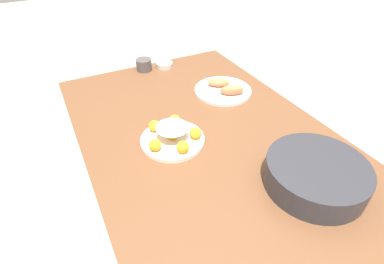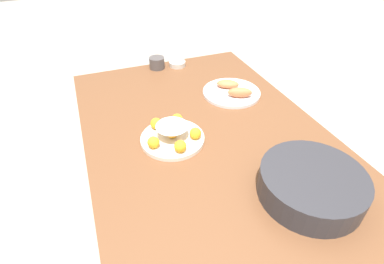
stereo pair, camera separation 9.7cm
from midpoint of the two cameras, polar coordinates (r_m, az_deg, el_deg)
The scene contains 7 objects.
ground_plane at distance 1.72m, azimuth 4.39°, elevation -21.32°, with size 12.00×12.00×0.00m, color #B2A899.
dining_table at distance 1.21m, azimuth 5.85°, elevation -4.95°, with size 1.49×0.92×0.74m.
cake_plate at distance 1.13m, azimuth -1.30°, elevation -0.67°, with size 0.24×0.24×0.08m.
serving_bowl at distance 1.00m, azimuth 24.47°, elevation -9.06°, with size 0.32×0.32×0.09m.
sauce_bowl at distance 1.70m, azimuth -1.14°, elevation 12.88°, with size 0.09×0.09×0.03m.
seafood_platter at distance 1.44m, azimuth 9.59°, elevation 7.61°, with size 0.27×0.27×0.06m.
cup_far at distance 1.67m, azimuth -5.02°, elevation 12.95°, with size 0.08×0.08×0.06m.
Camera 2 is at (0.80, -0.39, 1.47)m, focal length 28.00 mm.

